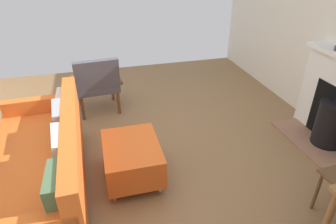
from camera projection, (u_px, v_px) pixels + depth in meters
ground_plane at (140, 157)px, 3.45m from camera, size 5.13×5.95×0.01m
sofa at (43, 163)px, 2.80m from camera, size 0.92×2.00×0.81m
ottoman at (132, 158)px, 3.04m from camera, size 0.58×0.75×0.41m
armchair_accent at (97, 82)px, 4.14m from camera, size 0.72×0.64×0.87m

